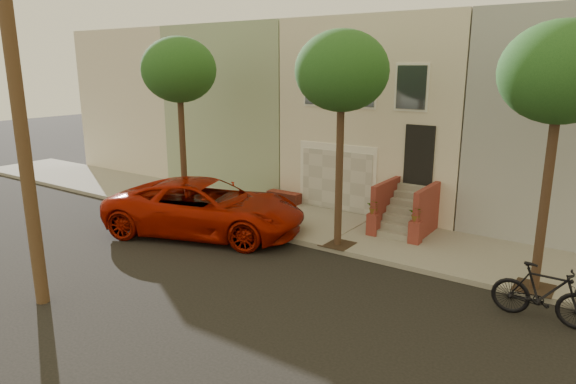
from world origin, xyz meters
The scene contains 8 objects.
ground centered at (0.00, 0.00, 0.00)m, with size 90.00×90.00×0.00m, color black.
sidewalk centered at (0.00, 5.35, 0.07)m, with size 40.00×3.70×0.15m, color gray.
house_row centered at (0.00, 11.19, 3.64)m, with size 33.10×11.70×7.00m.
tree_left centered at (-5.50, 3.90, 5.26)m, with size 2.70×2.57×6.30m.
tree_mid centered at (1.00, 3.90, 5.26)m, with size 2.70×2.57×6.30m.
tree_right centered at (6.50, 3.90, 5.26)m, with size 2.70×2.57×6.30m.
pickup_truck centered at (-3.31, 2.71, 0.90)m, with size 3.00×6.50×1.81m, color #9A1000.
motorcycle centered at (6.88, 2.50, 0.65)m, with size 0.61×2.15×1.29m, color black.
Camera 1 is at (8.06, -8.97, 5.45)m, focal length 31.62 mm.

